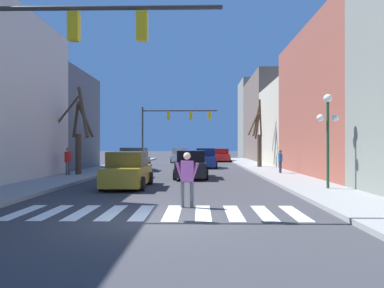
# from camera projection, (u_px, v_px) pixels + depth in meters

# --- Properties ---
(ground_plane) EXTENTS (240.00, 240.00, 0.00)m
(ground_plane) POSITION_uv_depth(u_px,v_px,m) (153.00, 220.00, 9.99)
(ground_plane) COLOR #38383D
(building_row_right) EXTENTS (6.00, 60.35, 12.34)m
(building_row_right) POSITION_uv_depth(u_px,v_px,m) (305.00, 108.00, 33.89)
(building_row_right) COLOR gray
(building_row_right) RESTS_ON ground_plane
(crosswalk_stripes) EXTENTS (8.55, 2.60, 0.01)m
(crosswalk_stripes) POSITION_uv_depth(u_px,v_px,m) (158.00, 213.00, 11.09)
(crosswalk_stripes) COLOR white
(crosswalk_stripes) RESTS_ON ground_plane
(traffic_signal_near) EXTENTS (6.83, 0.28, 6.45)m
(traffic_signal_near) POSITION_uv_depth(u_px,v_px,m) (60.00, 55.00, 11.03)
(traffic_signal_near) COLOR #2D2D2D
(traffic_signal_near) RESTS_ON ground_plane
(traffic_signal_far) EXTENTS (8.03, 0.28, 6.08)m
(traffic_signal_far) POSITION_uv_depth(u_px,v_px,m) (171.00, 121.00, 39.76)
(traffic_signal_far) COLOR #2D2D2D
(traffic_signal_far) RESTS_ON ground_plane
(street_lamp_right_corner) EXTENTS (0.95, 0.36, 4.06)m
(street_lamp_right_corner) POSITION_uv_depth(u_px,v_px,m) (328.00, 121.00, 16.10)
(street_lamp_right_corner) COLOR #1E4C2D
(street_lamp_right_corner) RESTS_ON sidewalk_right
(car_parked_left_mid) EXTENTS (2.18, 4.64, 1.81)m
(car_parked_left_mid) POSITION_uv_depth(u_px,v_px,m) (134.00, 160.00, 29.22)
(car_parked_left_mid) COLOR gray
(car_parked_left_mid) RESTS_ON ground_plane
(car_parked_right_far) EXTENTS (2.00, 4.43, 1.70)m
(car_parked_right_far) POSITION_uv_depth(u_px,v_px,m) (128.00, 171.00, 17.71)
(car_parked_right_far) COLOR #A38423
(car_parked_right_far) RESTS_ON ground_plane
(car_parked_left_far) EXTENTS (2.02, 4.90, 1.67)m
(car_parked_left_far) POSITION_uv_depth(u_px,v_px,m) (191.00, 165.00, 22.96)
(car_parked_left_far) COLOR black
(car_parked_left_far) RESTS_ON ground_plane
(car_parked_right_near) EXTENTS (2.14, 4.44, 1.59)m
(car_parked_right_near) POSITION_uv_depth(u_px,v_px,m) (221.00, 156.00, 45.97)
(car_parked_right_near) COLOR red
(car_parked_right_near) RESTS_ON ground_plane
(car_parked_left_near) EXTENTS (1.97, 4.37, 1.74)m
(car_parked_left_near) POSITION_uv_depth(u_px,v_px,m) (205.00, 159.00, 33.18)
(car_parked_left_near) COLOR navy
(car_parked_left_near) RESTS_ON ground_plane
(car_driving_toward_lane) EXTENTS (2.02, 4.38, 1.67)m
(car_driving_toward_lane) POSITION_uv_depth(u_px,v_px,m) (180.00, 156.00, 43.63)
(car_driving_toward_lane) COLOR silver
(car_driving_toward_lane) RESTS_ON ground_plane
(pedestrian_crossing_street) EXTENTS (0.21, 0.67, 1.56)m
(pedestrian_crossing_street) POSITION_uv_depth(u_px,v_px,m) (280.00, 159.00, 25.09)
(pedestrian_crossing_street) COLOR #282D47
(pedestrian_crossing_street) RESTS_ON sidewalk_right
(pedestrian_near_right_corner) EXTENTS (0.29, 0.74, 1.72)m
(pedestrian_near_right_corner) POSITION_uv_depth(u_px,v_px,m) (68.00, 159.00, 23.28)
(pedestrian_near_right_corner) COLOR #4C4C51
(pedestrian_near_right_corner) RESTS_ON sidewalk_left
(pedestrian_on_right_sidewalk) EXTENTS (0.76, 0.25, 1.77)m
(pedestrian_on_right_sidewalk) POSITION_uv_depth(u_px,v_px,m) (187.00, 175.00, 12.04)
(pedestrian_on_right_sidewalk) COLOR #4C4C51
(pedestrian_on_right_sidewalk) RESTS_ON ground_plane
(street_tree_right_far) EXTENTS (1.72, 3.16, 5.88)m
(street_tree_right_far) POSITION_uv_depth(u_px,v_px,m) (258.00, 136.00, 32.55)
(street_tree_right_far) COLOR #473828
(street_tree_right_far) RESTS_ON sidewalk_right
(street_tree_right_near) EXTENTS (3.07, 3.19, 5.62)m
(street_tree_right_near) POSITION_uv_depth(u_px,v_px,m) (79.00, 134.00, 24.02)
(street_tree_right_near) COLOR #473828
(street_tree_right_near) RESTS_ON sidewalk_left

